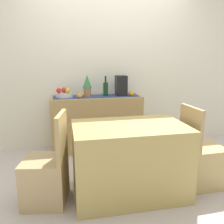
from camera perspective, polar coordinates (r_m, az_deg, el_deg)
name	(u,v)px	position (r m, az deg, el deg)	size (l,w,h in m)	color
ground_plane	(127,176)	(2.99, 3.75, -15.08)	(6.40, 6.40, 0.02)	beige
room_wall_rear	(109,61)	(3.79, -0.77, 12.30)	(6.40, 0.06, 2.70)	silver
sideboard_console	(97,123)	(3.63, -3.66, -2.72)	(1.35, 0.42, 0.83)	tan
table_runner	(97,96)	(3.54, -3.75, 3.82)	(1.26, 0.32, 0.01)	navy
fruit_bowl	(64,95)	(3.50, -11.41, 4.06)	(0.25, 0.25, 0.06)	silver
apple_upper	(64,90)	(3.52, -11.50, 5.24)	(0.08, 0.08, 0.08)	red
apple_front	(68,90)	(3.47, -10.58, 5.14)	(0.07, 0.07, 0.07)	gold
apple_center	(59,91)	(3.48, -12.74, 5.06)	(0.07, 0.07, 0.07)	red
wine_bottle	(106,89)	(3.54, -1.56, 5.63)	(0.07, 0.07, 0.30)	#11391C
coffee_maker	(121,86)	(3.59, 2.20, 6.37)	(0.16, 0.18, 0.30)	black
potted_plant	(87,85)	(3.50, -6.00, 6.53)	(0.13, 0.13, 0.32)	#A86D4F
orange_loose_near_bowl	(132,94)	(3.56, 4.73, 4.39)	(0.07, 0.07, 0.07)	orange
orange_loose_far	(80,96)	(3.39, -7.76, 3.92)	(0.07, 0.07, 0.07)	orange
dining_table	(129,160)	(2.49, 4.18, -11.38)	(1.13, 0.71, 0.74)	tan
chair_near_window	(47,177)	(2.46, -15.48, -14.86)	(0.46, 0.46, 0.90)	tan
chair_by_corner	(201,162)	(2.85, 20.71, -11.21)	(0.41, 0.41, 0.90)	tan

